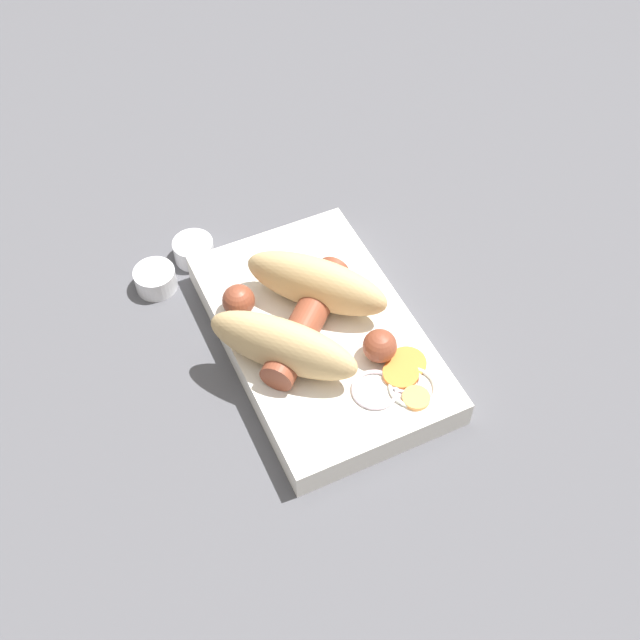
# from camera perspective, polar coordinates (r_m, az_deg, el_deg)

# --- Properties ---
(ground_plane) EXTENTS (3.00, 3.00, 0.00)m
(ground_plane) POSITION_cam_1_polar(r_m,az_deg,el_deg) (0.78, -0.00, -1.86)
(ground_plane) COLOR #4C4C51
(food_tray) EXTENTS (0.27, 0.17, 0.03)m
(food_tray) POSITION_cam_1_polar(r_m,az_deg,el_deg) (0.77, -0.00, -1.18)
(food_tray) COLOR silver
(food_tray) RESTS_ON ground_plane
(bread_roll) EXTENTS (0.18, 0.18, 0.06)m
(bread_roll) POSITION_cam_1_polar(r_m,az_deg,el_deg) (0.73, -1.43, 0.47)
(bread_roll) COLOR tan
(bread_roll) RESTS_ON food_tray
(sausage) EXTENTS (0.13, 0.13, 0.03)m
(sausage) POSITION_cam_1_polar(r_m,az_deg,el_deg) (0.74, -0.89, -0.19)
(sausage) COLOR brown
(sausage) RESTS_ON food_tray
(pickled_veggies) EXTENTS (0.08, 0.08, 0.00)m
(pickled_veggies) POSITION_cam_1_polar(r_m,az_deg,el_deg) (0.72, 5.73, -4.43)
(pickled_veggies) COLOR #F99E4C
(pickled_veggies) RESTS_ON food_tray
(condiment_cup_near) EXTENTS (0.04, 0.04, 0.02)m
(condiment_cup_near) POSITION_cam_1_polar(r_m,az_deg,el_deg) (0.86, -8.96, 4.86)
(condiment_cup_near) COLOR white
(condiment_cup_near) RESTS_ON ground_plane
(condiment_cup_far) EXTENTS (0.04, 0.04, 0.02)m
(condiment_cup_far) POSITION_cam_1_polar(r_m,az_deg,el_deg) (0.84, -11.61, 2.81)
(condiment_cup_far) COLOR white
(condiment_cup_far) RESTS_ON ground_plane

